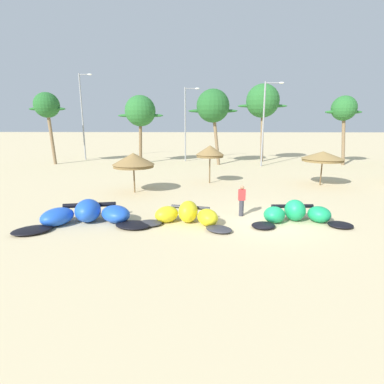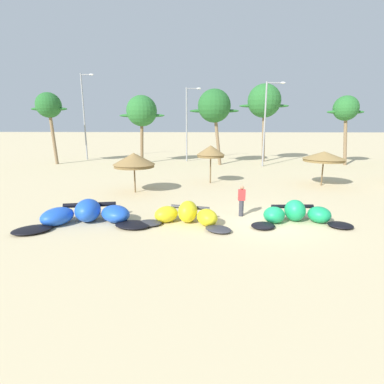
{
  "view_description": "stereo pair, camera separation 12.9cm",
  "coord_description": "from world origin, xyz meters",
  "views": [
    {
      "loc": [
        -3.21,
        -14.24,
        4.8
      ],
      "look_at": [
        -3.74,
        2.0,
        1.0
      ],
      "focal_mm": 28.15,
      "sensor_mm": 36.0,
      "label": 1
    },
    {
      "loc": [
        -3.08,
        -14.23,
        4.8
      ],
      "look_at": [
        -3.74,
        2.0,
        1.0
      ],
      "focal_mm": 28.15,
      "sensor_mm": 36.0,
      "label": 2
    }
  ],
  "objects": [
    {
      "name": "ground_plane",
      "position": [
        0.0,
        0.0,
        0.0
      ],
      "size": [
        260.0,
        260.0,
        0.0
      ],
      "primitive_type": "plane",
      "color": "beige"
    },
    {
      "name": "kite_far_left",
      "position": [
        -8.73,
        -0.55,
        0.42
      ],
      "size": [
        6.32,
        3.55,
        1.1
      ],
      "color": "black",
      "rests_on": "ground"
    },
    {
      "name": "kite_left",
      "position": [
        -3.91,
        -0.43,
        0.4
      ],
      "size": [
        4.72,
        2.71,
        1.06
      ],
      "color": "#333338",
      "rests_on": "ground"
    },
    {
      "name": "kite_left_of_center",
      "position": [
        1.45,
        -0.04,
        0.4
      ],
      "size": [
        5.02,
        2.39,
        1.06
      ],
      "color": "black",
      "rests_on": "ground"
    },
    {
      "name": "beach_umbrella_near_van",
      "position": [
        -7.86,
        6.01,
        2.26
      ],
      "size": [
        2.87,
        2.87,
        2.75
      ],
      "color": "brown",
      "rests_on": "ground"
    },
    {
      "name": "beach_umbrella_middle",
      "position": [
        -2.57,
        9.47,
        2.55
      ],
      "size": [
        2.21,
        2.21,
        3.02
      ],
      "color": "brown",
      "rests_on": "ground"
    },
    {
      "name": "beach_umbrella_near_palms",
      "position": [
        5.99,
        8.92,
        2.25
      ],
      "size": [
        3.14,
        3.14,
        2.63
      ],
      "color": "brown",
      "rests_on": "ground"
    },
    {
      "name": "person_near_kites",
      "position": [
        -1.13,
        0.89,
        0.82
      ],
      "size": [
        0.36,
        0.24,
        1.62
      ],
      "color": "#383842",
      "rests_on": "ground"
    },
    {
      "name": "palm_leftmost",
      "position": [
        -20.52,
        20.01,
        6.48
      ],
      "size": [
        4.17,
        2.78,
        8.01
      ],
      "color": "#7F6647",
      "rests_on": "ground"
    },
    {
      "name": "palm_left",
      "position": [
        -10.28,
        21.13,
        5.95
      ],
      "size": [
        5.24,
        3.49,
        7.77
      ],
      "color": "brown",
      "rests_on": "ground"
    },
    {
      "name": "palm_left_of_gap",
      "position": [
        -2.01,
        20.27,
        6.45
      ],
      "size": [
        5.45,
        3.64,
        8.33
      ],
      "color": "#7F6647",
      "rests_on": "ground"
    },
    {
      "name": "palm_center_left",
      "position": [
        3.99,
        23.3,
        7.17
      ],
      "size": [
        5.9,
        3.93,
        9.2
      ],
      "color": "#7F6647",
      "rests_on": "ground"
    },
    {
      "name": "palm_center_right",
      "position": [
        12.38,
        20.52,
        6.12
      ],
      "size": [
        4.05,
        2.7,
        7.6
      ],
      "color": "#7F6647",
      "rests_on": "ground"
    },
    {
      "name": "lamppost_west",
      "position": [
        -18.21,
        24.37,
        5.83
      ],
      "size": [
        1.69,
        0.24,
        10.59
      ],
      "color": "gray",
      "rests_on": "ground"
    },
    {
      "name": "lamppost_west_center",
      "position": [
        -5.1,
        23.22,
        4.93
      ],
      "size": [
        1.83,
        0.24,
        8.79
      ],
      "color": "gray",
      "rests_on": "ground"
    },
    {
      "name": "lamppost_east_center",
      "position": [
        3.58,
        19.23,
        5.02
      ],
      "size": [
        2.04,
        0.24,
        8.92
      ],
      "color": "gray",
      "rests_on": "ground"
    }
  ]
}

